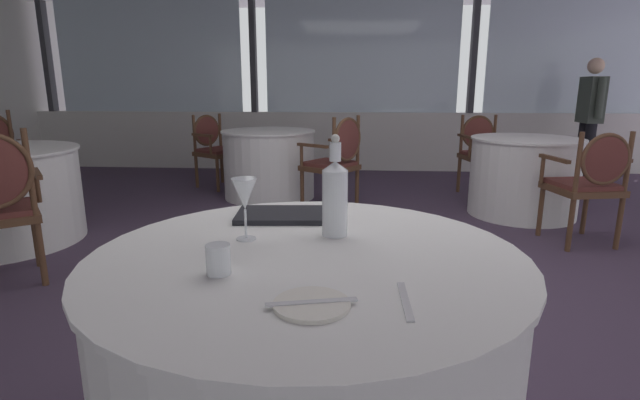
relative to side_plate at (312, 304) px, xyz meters
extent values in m
plane|color=#47384C|center=(0.16, 1.85, -0.76)|extent=(14.80, 14.80, 0.00)
cube|color=silver|center=(0.16, 6.12, -0.33)|extent=(10.00, 0.12, 0.85)
cube|color=silver|center=(-2.98, 6.14, 0.89)|extent=(2.76, 0.02, 1.60)
cube|color=#333338|center=(-4.55, 6.12, 0.89)|extent=(0.08, 0.14, 1.60)
cube|color=silver|center=(0.16, 6.14, 0.89)|extent=(2.76, 0.02, 1.60)
cube|color=#333338|center=(-1.41, 6.12, 0.89)|extent=(0.08, 0.14, 1.60)
cube|color=silver|center=(3.29, 6.14, 0.89)|extent=(2.76, 0.02, 1.60)
cube|color=#333338|center=(1.72, 6.12, 0.89)|extent=(0.08, 0.14, 1.60)
cylinder|color=white|center=(-0.04, 0.35, -0.02)|extent=(1.29, 1.29, 0.02)
cylinder|color=white|center=(-0.04, 0.35, -0.39)|extent=(1.25, 1.25, 0.73)
cylinder|color=silver|center=(0.00, 0.00, 0.00)|extent=(0.17, 0.17, 0.01)
cube|color=silver|center=(0.00, 0.00, 0.01)|extent=(0.21, 0.06, 0.00)
cube|color=silver|center=(0.21, 0.04, 0.00)|extent=(0.02, 0.20, 0.00)
cylinder|color=white|center=(0.03, 0.53, 0.10)|extent=(0.08, 0.08, 0.22)
cone|color=white|center=(0.03, 0.53, 0.23)|extent=(0.08, 0.08, 0.03)
cylinder|color=white|center=(0.03, 0.53, 0.27)|extent=(0.04, 0.04, 0.06)
sphere|color=silver|center=(0.03, 0.53, 0.31)|extent=(0.03, 0.03, 0.03)
cylinder|color=white|center=(-0.25, 0.46, 0.00)|extent=(0.06, 0.06, 0.00)
cylinder|color=white|center=(-0.25, 0.46, 0.05)|extent=(0.01, 0.01, 0.10)
cone|color=white|center=(-0.25, 0.46, 0.15)|extent=(0.08, 0.08, 0.10)
cylinder|color=white|center=(-0.26, 0.17, 0.04)|extent=(0.06, 0.06, 0.08)
cube|color=black|center=(-0.19, 0.73, 0.01)|extent=(0.34, 0.24, 0.02)
cylinder|color=brown|center=(-2.11, 2.01, -0.55)|extent=(0.04, 0.04, 0.41)
cylinder|color=brown|center=(-1.86, 1.70, -0.55)|extent=(0.04, 0.04, 0.41)
cylinder|color=brown|center=(-1.86, 1.70, -0.03)|extent=(0.04, 0.04, 0.53)
cube|color=brown|center=(-1.96, 1.90, -0.08)|extent=(0.26, 0.31, 0.03)
cylinder|color=brown|center=(-2.05, 2.01, -0.19)|extent=(0.03, 0.03, 0.22)
cylinder|color=brown|center=(-3.09, 3.23, -0.54)|extent=(0.04, 0.04, 0.43)
cylinder|color=brown|center=(-3.34, 3.54, -0.54)|extent=(0.04, 0.04, 0.43)
cylinder|color=brown|center=(-3.34, 3.54, -0.02)|extent=(0.04, 0.04, 0.52)
cube|color=brown|center=(-3.16, 3.40, -0.06)|extent=(0.26, 0.31, 0.03)
cylinder|color=brown|center=(-3.08, 3.29, -0.17)|extent=(0.03, 0.03, 0.22)
cylinder|color=white|center=(1.72, 3.67, -0.02)|extent=(1.03, 1.03, 0.02)
cylinder|color=white|center=(1.72, 3.67, -0.39)|extent=(1.00, 1.00, 0.73)
cube|color=brown|center=(1.88, 2.83, -0.32)|extent=(0.54, 0.54, 0.05)
cube|color=brown|center=(1.88, 2.83, -0.28)|extent=(0.50, 0.50, 0.04)
cylinder|color=brown|center=(1.65, 2.99, -0.55)|extent=(0.04, 0.04, 0.41)
cylinder|color=brown|center=(2.04, 3.07, -0.55)|extent=(0.04, 0.04, 0.41)
cylinder|color=brown|center=(1.72, 2.60, -0.55)|extent=(0.04, 0.04, 0.41)
cylinder|color=brown|center=(2.12, 2.68, -0.55)|extent=(0.04, 0.04, 0.41)
cylinder|color=brown|center=(1.72, 2.60, -0.07)|extent=(0.04, 0.04, 0.45)
cylinder|color=brown|center=(2.12, 2.68, -0.07)|extent=(0.04, 0.04, 0.45)
ellipsoid|color=brown|center=(1.92, 2.62, -0.05)|extent=(0.39, 0.12, 0.37)
torus|color=brown|center=(1.92, 2.62, -0.05)|extent=(0.39, 0.11, 0.39)
cube|color=brown|center=(1.63, 2.81, -0.07)|extent=(0.11, 0.37, 0.03)
cylinder|color=brown|center=(1.61, 2.94, -0.18)|extent=(0.03, 0.03, 0.22)
cube|color=brown|center=(2.12, 2.90, -0.07)|extent=(0.11, 0.37, 0.03)
cylinder|color=brown|center=(2.10, 3.04, -0.18)|extent=(0.03, 0.03, 0.22)
cube|color=brown|center=(1.55, 4.51, -0.32)|extent=(0.54, 0.54, 0.05)
cube|color=brown|center=(1.55, 4.51, -0.28)|extent=(0.50, 0.50, 0.04)
cylinder|color=brown|center=(1.79, 4.35, -0.55)|extent=(0.04, 0.04, 0.41)
cylinder|color=brown|center=(1.40, 4.27, -0.55)|extent=(0.04, 0.04, 0.41)
cylinder|color=brown|center=(1.71, 4.74, -0.55)|extent=(0.04, 0.04, 0.41)
cylinder|color=brown|center=(1.32, 4.67, -0.55)|extent=(0.04, 0.04, 0.41)
cylinder|color=brown|center=(1.71, 4.74, -0.07)|extent=(0.04, 0.04, 0.44)
cylinder|color=brown|center=(1.32, 4.67, -0.07)|extent=(0.04, 0.04, 0.44)
ellipsoid|color=brown|center=(1.51, 4.72, -0.05)|extent=(0.39, 0.12, 0.37)
torus|color=brown|center=(1.51, 4.72, -0.05)|extent=(0.39, 0.11, 0.39)
cube|color=brown|center=(1.80, 4.54, -0.07)|extent=(0.11, 0.37, 0.03)
cylinder|color=brown|center=(1.83, 4.40, -0.18)|extent=(0.03, 0.03, 0.22)
cube|color=brown|center=(1.31, 4.44, -0.07)|extent=(0.11, 0.37, 0.03)
cylinder|color=brown|center=(1.34, 4.30, -0.18)|extent=(0.03, 0.03, 0.22)
cylinder|color=white|center=(-0.87, 4.24, -0.02)|extent=(1.04, 1.04, 0.02)
cylinder|color=white|center=(-0.87, 4.24, -0.39)|extent=(1.01, 1.01, 0.73)
cube|color=brown|center=(-0.16, 3.76, -0.33)|extent=(0.64, 0.64, 0.05)
cube|color=brown|center=(-0.16, 3.76, -0.29)|extent=(0.59, 0.59, 0.04)
cylinder|color=brown|center=(-0.44, 3.71, -0.56)|extent=(0.04, 0.04, 0.40)
cylinder|color=brown|center=(-0.22, 4.04, -0.56)|extent=(0.04, 0.04, 0.40)
cylinder|color=brown|center=(-0.11, 3.48, -0.56)|extent=(0.04, 0.04, 0.40)
cylinder|color=brown|center=(0.11, 3.81, -0.56)|extent=(0.04, 0.04, 0.40)
cylinder|color=brown|center=(-0.11, 3.48, -0.06)|extent=(0.04, 0.04, 0.49)
cylinder|color=brown|center=(0.11, 3.81, -0.06)|extent=(0.04, 0.04, 0.49)
ellipsoid|color=brown|center=(0.01, 3.64, -0.03)|extent=(0.26, 0.35, 0.42)
torus|color=brown|center=(0.01, 3.64, -0.03)|extent=(0.27, 0.37, 0.43)
cube|color=brown|center=(-0.32, 3.56, -0.08)|extent=(0.32, 0.24, 0.03)
cylinder|color=brown|center=(-0.44, 3.64, -0.19)|extent=(0.03, 0.03, 0.22)
cube|color=brown|center=(-0.04, 3.98, -0.08)|extent=(0.32, 0.24, 0.03)
cylinder|color=brown|center=(-0.16, 4.06, -0.19)|extent=(0.03, 0.03, 0.22)
cube|color=brown|center=(-1.58, 4.73, -0.34)|extent=(0.64, 0.64, 0.05)
cube|color=brown|center=(-1.58, 4.73, -0.29)|extent=(0.59, 0.59, 0.04)
cylinder|color=brown|center=(-1.31, 4.78, -0.56)|extent=(0.04, 0.04, 0.40)
cylinder|color=brown|center=(-1.53, 4.45, -0.56)|extent=(0.04, 0.04, 0.40)
cylinder|color=brown|center=(-1.64, 5.01, -0.56)|extent=(0.04, 0.04, 0.40)
cylinder|color=brown|center=(-1.86, 4.67, -0.56)|extent=(0.04, 0.04, 0.40)
cylinder|color=brown|center=(-1.64, 5.01, -0.09)|extent=(0.04, 0.04, 0.44)
cylinder|color=brown|center=(-1.86, 4.67, -0.09)|extent=(0.04, 0.04, 0.44)
ellipsoid|color=brown|center=(-1.76, 4.85, -0.07)|extent=(0.26, 0.35, 0.37)
torus|color=brown|center=(-1.76, 4.85, -0.07)|extent=(0.24, 0.34, 0.39)
cube|color=brown|center=(-1.43, 4.92, -0.09)|extent=(0.32, 0.24, 0.03)
cylinder|color=brown|center=(-1.31, 4.84, -0.20)|extent=(0.03, 0.03, 0.22)
cube|color=brown|center=(-1.71, 4.51, -0.09)|extent=(0.32, 0.24, 0.03)
cylinder|color=brown|center=(-1.59, 4.43, -0.20)|extent=(0.03, 0.03, 0.22)
cylinder|color=black|center=(3.08, 5.52, -0.37)|extent=(0.13, 0.13, 0.77)
cylinder|color=black|center=(3.08, 5.34, -0.37)|extent=(0.13, 0.13, 0.77)
cube|color=#424C42|center=(3.08, 5.43, 0.30)|extent=(0.20, 0.36, 0.58)
sphere|color=beige|center=(3.08, 5.43, 0.72)|extent=(0.20, 0.20, 0.20)
cylinder|color=#424C42|center=(3.08, 5.65, 0.33)|extent=(0.09, 0.09, 0.49)
cylinder|color=#424C42|center=(3.08, 5.21, 0.33)|extent=(0.09, 0.09, 0.49)
camera|label=1|loc=(0.09, -0.98, 0.48)|focal=26.69mm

